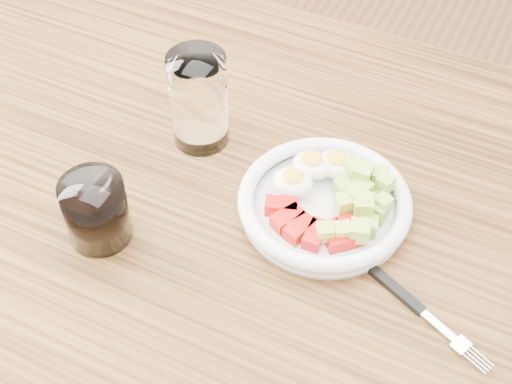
% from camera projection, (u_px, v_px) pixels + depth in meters
% --- Properties ---
extents(dining_table, '(1.50, 0.90, 0.77)m').
position_uv_depth(dining_table, '(259.00, 260.00, 1.01)').
color(dining_table, brown).
rests_on(dining_table, ground).
extents(bowl, '(0.23, 0.23, 0.06)m').
position_uv_depth(bowl, '(326.00, 201.00, 0.92)').
color(bowl, white).
rests_on(bowl, dining_table).
extents(fork, '(0.18, 0.09, 0.01)m').
position_uv_depth(fork, '(410.00, 302.00, 0.84)').
color(fork, black).
rests_on(fork, dining_table).
extents(water_glass, '(0.08, 0.08, 0.14)m').
position_uv_depth(water_glass, '(199.00, 100.00, 0.97)').
color(water_glass, white).
rests_on(water_glass, dining_table).
extents(coffee_glass, '(0.08, 0.08, 0.09)m').
position_uv_depth(coffee_glass, '(96.00, 211.00, 0.88)').
color(coffee_glass, white).
rests_on(coffee_glass, dining_table).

